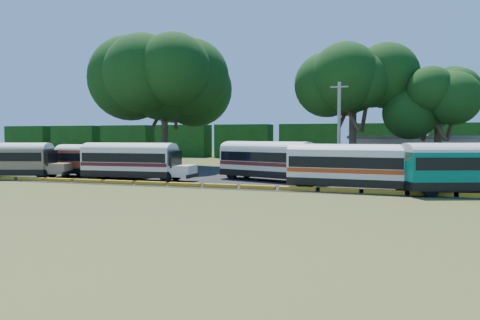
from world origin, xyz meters
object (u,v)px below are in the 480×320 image
(bus_white_red, at_px, (350,164))
(bus_cream_west, at_px, (132,159))
(bus_red, at_px, (98,158))
(bus_beige, at_px, (7,158))
(bus_teal, at_px, (472,165))
(tree_west, at_px, (164,80))

(bus_white_red, bearing_deg, bus_cream_west, 179.84)
(bus_red, xyz_separation_m, bus_cream_west, (4.99, -1.97, 0.10))
(bus_beige, distance_m, bus_cream_west, 12.18)
(bus_beige, bearing_deg, bus_teal, -17.48)
(bus_beige, height_order, bus_teal, bus_teal)
(bus_cream_west, bearing_deg, bus_teal, -6.71)
(bus_beige, distance_m, tree_west, 21.19)
(bus_cream_west, distance_m, bus_white_red, 19.18)
(bus_cream_west, bearing_deg, bus_beige, -173.68)
(bus_beige, relative_size, bus_teal, 0.96)
(bus_cream_west, relative_size, bus_teal, 0.95)
(bus_red, height_order, bus_white_red, bus_white_red)
(bus_cream_west, bearing_deg, bus_red, 154.98)
(bus_red, height_order, tree_west, tree_west)
(bus_red, bearing_deg, bus_teal, -5.68)
(bus_red, distance_m, bus_teal, 32.35)
(bus_teal, bearing_deg, bus_white_red, 159.11)
(bus_teal, bearing_deg, bus_beige, 159.97)
(bus_beige, distance_m, bus_white_red, 31.13)
(bus_red, relative_size, bus_teal, 0.88)
(bus_cream_west, xyz_separation_m, bus_white_red, (19.12, -1.53, 0.01))
(bus_beige, height_order, tree_west, tree_west)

